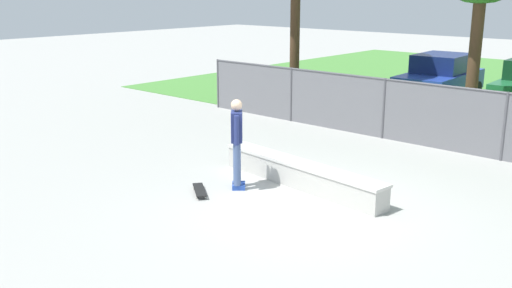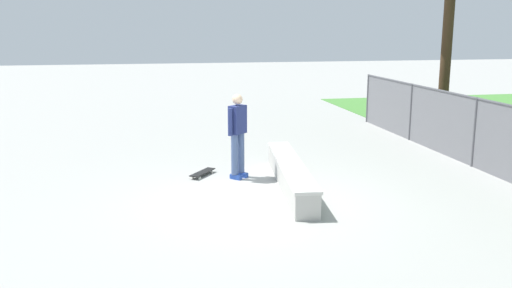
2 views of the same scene
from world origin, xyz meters
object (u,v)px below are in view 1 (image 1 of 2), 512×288
(concrete_ledge, at_px, (301,174))
(skateboard, at_px, (200,190))
(car_blue, at_px, (440,78))
(skateboarder, at_px, (237,140))

(concrete_ledge, height_order, skateboard, concrete_ledge)
(car_blue, bearing_deg, skateboard, -86.20)
(concrete_ledge, relative_size, skateboard, 5.41)
(concrete_ledge, relative_size, skateboarder, 2.27)
(skateboarder, bearing_deg, car_blue, 95.62)
(skateboarder, distance_m, car_blue, 11.72)
(skateboarder, height_order, skateboard, skateboarder)
(skateboarder, relative_size, car_blue, 0.42)
(car_blue, bearing_deg, skateboarder, -84.38)
(skateboard, relative_size, car_blue, 0.18)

